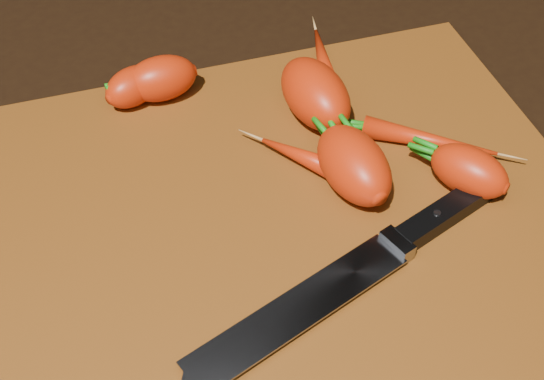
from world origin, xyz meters
name	(u,v)px	position (x,y,z in m)	size (l,w,h in m)	color
ground	(276,228)	(0.00, 0.00, -0.01)	(2.00, 2.00, 0.01)	black
cutting_board	(276,219)	(0.00, 0.00, 0.01)	(0.50, 0.40, 0.01)	#63320C
carrot_0	(315,94)	(0.07, 0.10, 0.04)	(0.09, 0.05, 0.05)	red
carrot_1	(354,165)	(0.07, 0.01, 0.04)	(0.08, 0.05, 0.05)	red
carrot_2	(161,78)	(-0.06, 0.17, 0.03)	(0.07, 0.04, 0.04)	red
carrot_3	(132,87)	(-0.08, 0.17, 0.03)	(0.05, 0.04, 0.04)	red
carrot_4	(469,171)	(0.16, -0.02, 0.03)	(0.07, 0.04, 0.04)	red
carrot_5	(324,64)	(0.10, 0.16, 0.02)	(0.11, 0.02, 0.02)	red
carrot_6	(430,140)	(0.15, 0.03, 0.02)	(0.11, 0.02, 0.02)	red
carrot_7	(309,160)	(0.04, 0.04, 0.02)	(0.09, 0.02, 0.02)	red
knife	(318,297)	(0.00, -0.09, 0.02)	(0.28, 0.13, 0.02)	gray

